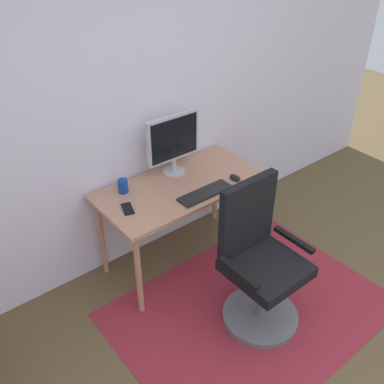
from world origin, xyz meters
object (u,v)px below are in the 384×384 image
(keyboard, at_px, (205,193))
(computer_mouse, at_px, (235,178))
(monitor, at_px, (173,140))
(office_chair, at_px, (259,269))
(cell_phone, at_px, (128,209))
(desk, at_px, (182,193))
(coffee_cup, at_px, (123,186))

(keyboard, xyz_separation_m, computer_mouse, (0.31, 0.01, 0.01))
(monitor, distance_m, office_chair, 1.13)
(cell_phone, height_order, office_chair, office_chair)
(monitor, xyz_separation_m, computer_mouse, (0.30, -0.38, -0.26))
(computer_mouse, bearing_deg, cell_phone, 168.25)
(desk, bearing_deg, monitor, 70.41)
(desk, relative_size, computer_mouse, 12.34)
(computer_mouse, bearing_deg, coffee_cup, 153.05)
(coffee_cup, distance_m, office_chair, 1.13)
(monitor, height_order, coffee_cup, monitor)
(desk, relative_size, monitor, 2.69)
(keyboard, height_order, office_chair, office_chair)
(computer_mouse, xyz_separation_m, coffee_cup, (-0.76, 0.38, 0.03))
(cell_phone, bearing_deg, office_chair, -37.64)
(keyboard, distance_m, coffee_cup, 0.60)
(cell_phone, bearing_deg, desk, 20.94)
(monitor, height_order, keyboard, monitor)
(monitor, height_order, computer_mouse, monitor)
(computer_mouse, bearing_deg, keyboard, -177.72)
(office_chair, bearing_deg, computer_mouse, 61.56)
(coffee_cup, bearing_deg, monitor, -0.55)
(coffee_cup, height_order, office_chair, office_chair)
(desk, xyz_separation_m, keyboard, (0.05, -0.21, 0.09))
(desk, distance_m, computer_mouse, 0.43)
(computer_mouse, bearing_deg, desk, 151.12)
(desk, relative_size, cell_phone, 9.17)
(keyboard, distance_m, office_chair, 0.66)
(keyboard, bearing_deg, desk, 104.25)
(computer_mouse, xyz_separation_m, cell_phone, (-0.85, 0.18, -0.01))
(desk, distance_m, cell_phone, 0.49)
(monitor, xyz_separation_m, coffee_cup, (-0.46, 0.00, -0.23))
(monitor, distance_m, computer_mouse, 0.55)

